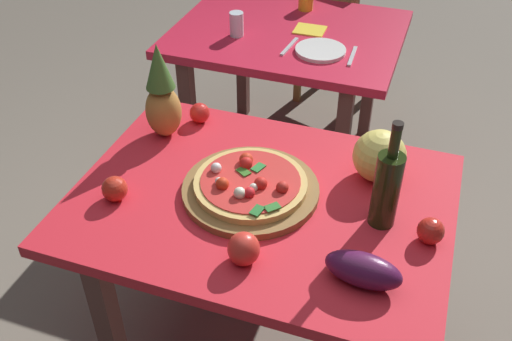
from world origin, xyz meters
TOP-DOWN VIEW (x-y plane):
  - display_table at (0.00, 0.00)m, footprint 1.13×0.83m
  - background_table at (-0.27, 1.17)m, footprint 1.04×0.83m
  - dining_chair at (-0.18, 1.81)m, footprint 0.52×0.52m
  - pizza_board at (-0.04, 0.01)m, footprint 0.42×0.42m
  - pizza at (-0.04, 0.01)m, footprint 0.34×0.34m
  - wine_bottle at (0.36, 0.01)m, footprint 0.08×0.08m
  - pineapple_left at (-0.42, 0.21)m, footprint 0.12×0.12m
  - melon at (0.31, 0.21)m, footprint 0.16×0.16m
  - bell_pepper at (0.04, -0.26)m, footprint 0.09×0.09m
  - eggplant at (0.35, -0.23)m, footprint 0.21×0.10m
  - tomato_near_board at (-0.34, 0.32)m, footprint 0.07×0.07m
  - tomato_at_corner at (0.50, -0.02)m, footprint 0.07×0.07m
  - tomato_by_bottle at (-0.41, -0.15)m, footprint 0.08×0.08m
  - drinking_glass_juice at (-0.25, 1.43)m, footprint 0.07×0.07m
  - drinking_glass_water at (-0.47, 1.03)m, footprint 0.06×0.06m
  - dinner_plate at (-0.07, 1.00)m, footprint 0.22×0.22m
  - fork_utensil at (-0.21, 1.00)m, footprint 0.03×0.18m
  - knife_utensil at (0.07, 1.00)m, footprint 0.02×0.18m
  - napkin_folded at (-0.17, 1.19)m, footprint 0.14×0.12m

SIDE VIEW (x-z plane):
  - dining_chair at x=-0.18m, z-range 0.06..0.91m
  - background_table at x=-0.27m, z-range 0.27..1.02m
  - display_table at x=0.00m, z-range 0.28..1.03m
  - napkin_folded at x=-0.17m, z-range 0.75..0.76m
  - fork_utensil at x=-0.21m, z-range 0.75..0.76m
  - knife_utensil at x=0.07m, z-range 0.75..0.76m
  - dinner_plate at x=-0.07m, z-range 0.75..0.77m
  - pizza_board at x=-0.04m, z-range 0.75..0.78m
  - tomato_near_board at x=-0.34m, z-range 0.75..0.82m
  - tomato_at_corner at x=0.50m, z-range 0.75..0.83m
  - tomato_by_bottle at x=-0.41m, z-range 0.75..0.83m
  - pizza at x=-0.04m, z-range 0.76..0.82m
  - bell_pepper at x=0.04m, z-range 0.75..0.84m
  - eggplant at x=0.35m, z-range 0.75..0.84m
  - drinking_glass_juice at x=-0.25m, z-range 0.75..0.84m
  - drinking_glass_water at x=-0.47m, z-range 0.75..0.86m
  - melon at x=0.31m, z-range 0.75..0.92m
  - wine_bottle at x=0.36m, z-range 0.71..1.05m
  - pineapple_left at x=-0.42m, z-range 0.73..1.07m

